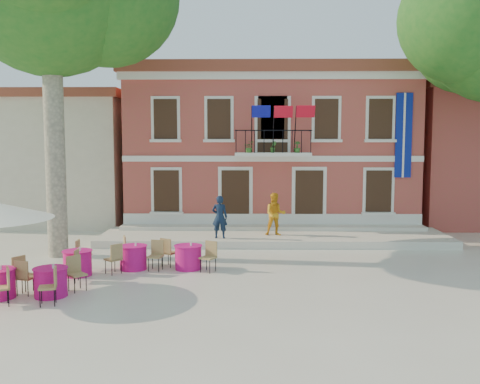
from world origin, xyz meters
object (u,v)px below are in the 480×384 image
(cafe_table_1, at_px, (78,262))
(cafe_table_4, at_px, (188,256))
(pedestrian_orange, at_px, (275,214))
(cafe_table_0, at_px, (51,281))
(pedestrian_navy, at_px, (220,217))
(cafe_table_3, at_px, (133,256))

(cafe_table_1, distance_m, cafe_table_4, 3.38)
(pedestrian_orange, bearing_deg, cafe_table_0, -131.89)
(cafe_table_1, bearing_deg, cafe_table_4, 14.47)
(pedestrian_navy, distance_m, cafe_table_1, 6.22)
(cafe_table_0, bearing_deg, cafe_table_1, 89.87)
(cafe_table_1, height_order, cafe_table_4, same)
(pedestrian_navy, distance_m, cafe_table_3, 4.68)
(cafe_table_3, distance_m, cafe_table_4, 1.75)
(cafe_table_1, bearing_deg, cafe_table_0, -90.13)
(pedestrian_orange, distance_m, cafe_table_3, 6.57)
(cafe_table_3, relative_size, cafe_table_4, 0.97)
(pedestrian_orange, xyz_separation_m, cafe_table_3, (-4.74, -4.49, -0.72))
(cafe_table_4, bearing_deg, pedestrian_navy, 78.07)
(cafe_table_0, bearing_deg, cafe_table_4, 42.88)
(cafe_table_1, xyz_separation_m, cafe_table_4, (3.28, 0.85, 0.00))
(pedestrian_orange, bearing_deg, cafe_table_3, -138.44)
(cafe_table_3, xyz_separation_m, cafe_table_4, (1.75, 0.06, -0.01))
(pedestrian_navy, distance_m, cafe_table_0, 8.00)
(cafe_table_0, height_order, cafe_table_4, same)
(pedestrian_navy, bearing_deg, cafe_table_0, 65.11)
(cafe_table_4, bearing_deg, cafe_table_0, -137.12)
(pedestrian_orange, height_order, cafe_table_0, pedestrian_orange)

